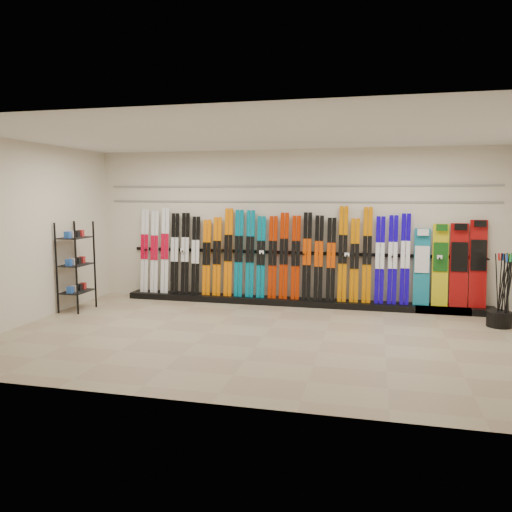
# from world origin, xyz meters

# --- Properties ---
(floor) EXTENTS (8.00, 8.00, 0.00)m
(floor) POSITION_xyz_m (0.00, 0.00, 0.00)
(floor) COLOR gray
(floor) RESTS_ON ground
(back_wall) EXTENTS (8.00, 0.00, 8.00)m
(back_wall) POSITION_xyz_m (0.00, 2.50, 1.50)
(back_wall) COLOR beige
(back_wall) RESTS_ON floor
(left_wall) EXTENTS (0.00, 5.00, 5.00)m
(left_wall) POSITION_xyz_m (-4.00, 0.00, 1.50)
(left_wall) COLOR beige
(left_wall) RESTS_ON floor
(ceiling) EXTENTS (8.00, 8.00, 0.00)m
(ceiling) POSITION_xyz_m (0.00, 0.00, 3.00)
(ceiling) COLOR silver
(ceiling) RESTS_ON back_wall
(ski_rack_base) EXTENTS (8.00, 0.40, 0.12)m
(ski_rack_base) POSITION_xyz_m (0.22, 2.28, 0.06)
(ski_rack_base) COLOR black
(ski_rack_base) RESTS_ON floor
(skis) EXTENTS (5.37, 0.20, 1.80)m
(skis) POSITION_xyz_m (-0.45, 2.31, 0.95)
(skis) COLOR white
(skis) RESTS_ON ski_rack_base
(snowboards) EXTENTS (1.25, 0.24, 1.57)m
(snowboards) POSITION_xyz_m (2.95, 2.35, 0.86)
(snowboards) COLOR #14728C
(snowboards) RESTS_ON ski_rack_base
(accessory_rack) EXTENTS (0.40, 0.60, 1.64)m
(accessory_rack) POSITION_xyz_m (-3.75, 0.92, 0.82)
(accessory_rack) COLOR black
(accessory_rack) RESTS_ON floor
(pole_bin) EXTENTS (0.39, 0.39, 0.25)m
(pole_bin) POSITION_xyz_m (3.60, 1.45, 0.12)
(pole_bin) COLOR black
(pole_bin) RESTS_ON floor
(ski_poles) EXTENTS (0.30, 0.25, 1.18)m
(ski_poles) POSITION_xyz_m (3.65, 1.45, 0.61)
(ski_poles) COLOR black
(ski_poles) RESTS_ON pole_bin
(slatwall_rail_0) EXTENTS (7.60, 0.02, 0.03)m
(slatwall_rail_0) POSITION_xyz_m (0.00, 2.48, 2.00)
(slatwall_rail_0) COLOR gray
(slatwall_rail_0) RESTS_ON back_wall
(slatwall_rail_1) EXTENTS (7.60, 0.02, 0.03)m
(slatwall_rail_1) POSITION_xyz_m (0.00, 2.48, 2.30)
(slatwall_rail_1) COLOR gray
(slatwall_rail_1) RESTS_ON back_wall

